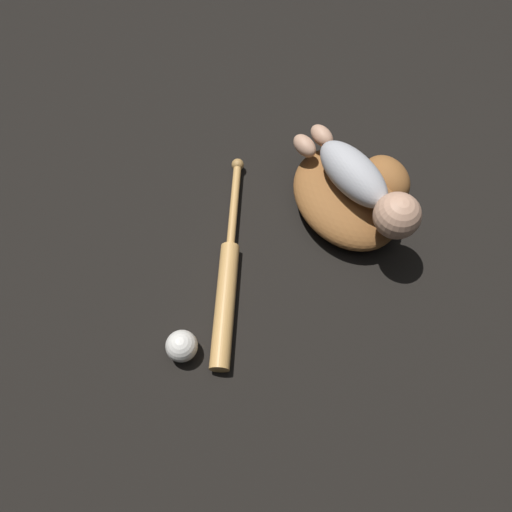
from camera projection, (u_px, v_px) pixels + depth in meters
The scene contains 5 objects.
ground_plane at pixel (344, 229), 1.30m from camera, with size 6.00×6.00×0.00m, color black.
baseball_glove at pixel (353, 194), 1.28m from camera, with size 0.40×0.37×0.11m.
baby_figure at pixel (364, 185), 1.17m from camera, with size 0.39×0.19×0.11m.
baseball_bat at pixel (227, 282), 1.20m from camera, with size 0.37×0.49×0.05m.
baseball at pixel (182, 346), 1.11m from camera, with size 0.07×0.07×0.07m.
Camera 1 is at (0.24, -0.66, 1.12)m, focal length 35.00 mm.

